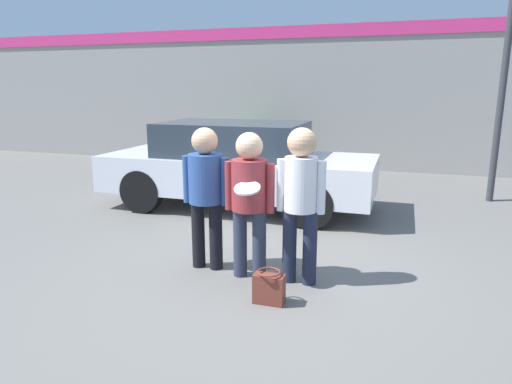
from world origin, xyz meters
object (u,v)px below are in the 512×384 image
Objects in this scene: person_left at (206,186)px; handbag at (269,288)px; person_middle_with_frisbee at (249,193)px; shrub at (253,145)px; parked_car_near at (237,164)px; person_right at (301,193)px.

person_left is 1.40m from handbag.
handbag is (0.38, -0.54, -0.79)m from person_middle_with_frisbee.
person_left is 6.54m from shrub.
person_left reaches higher than parked_car_near.
person_right is (1.10, -0.08, 0.02)m from person_left.
person_left is 1.31× the size of shrub.
shrub is (-2.66, 6.42, -0.36)m from person_right.
parked_car_near is at bearing 122.07° from person_right.
shrub is 7.43m from handbag.
person_left is 0.98× the size of person_right.
shrub is at bearing 109.60° from handbag.
person_middle_with_frisbee is 1.29× the size of shrub.
person_middle_with_frisbee is 0.96× the size of person_right.
person_middle_with_frisbee reaches higher than shrub.
person_middle_with_frisbee is at bearing -177.36° from person_right.
parked_car_near is 13.78× the size of handbag.
handbag is at bearing -70.40° from shrub.
person_middle_with_frisbee is at bearing -67.11° from parked_car_near.
person_right is at bearing -67.52° from shrub.
person_middle_with_frisbee is at bearing -10.70° from person_left.
person_middle_with_frisbee is (0.55, -0.10, -0.02)m from person_left.
person_left is 2.75m from parked_car_near.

